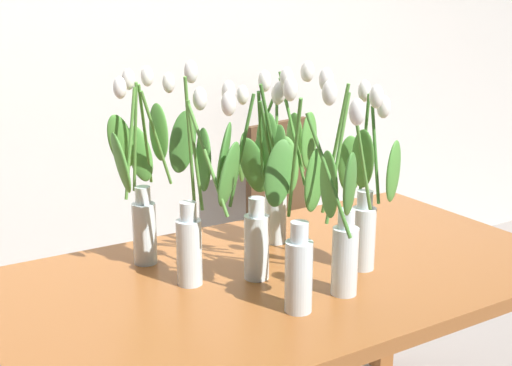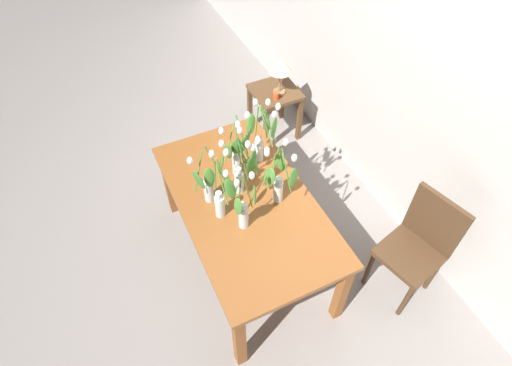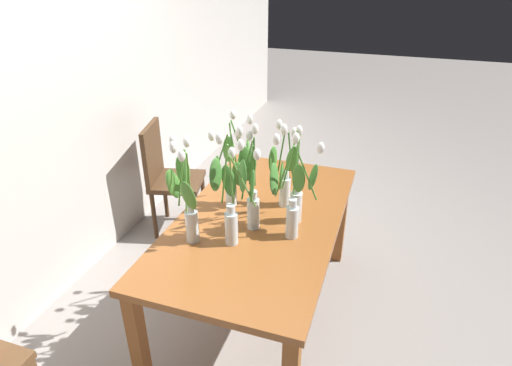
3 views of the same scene
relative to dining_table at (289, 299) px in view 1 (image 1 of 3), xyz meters
The scene contains 10 objects.
room_wall_rear 1.57m from the dining_table, 90.00° to the left, with size 9.00×0.10×2.70m, color beige.
dining_table is the anchor object (origin of this frame).
tulip_vase_0 0.37m from the dining_table, 116.24° to the right, with size 0.18×0.27×0.56m.
tulip_vase_1 0.41m from the dining_table, 166.76° to the left, with size 0.17×0.26×0.59m.
tulip_vase_2 0.34m from the dining_table, 162.01° to the left, with size 0.26×0.17×0.57m.
tulip_vase_3 0.36m from the dining_table, 80.78° to the right, with size 0.22×0.16×0.58m.
tulip_vase_4 0.54m from the dining_table, 138.07° to the left, with size 0.23×0.23×0.56m.
tulip_vase_5 0.34m from the dining_table, 26.19° to the right, with size 0.13×0.18×0.53m.
tulip_vase_6 0.38m from the dining_table, 64.75° to the left, with size 0.27×0.23×0.57m.
dining_chair 1.26m from the dining_table, 54.94° to the left, with size 0.49×0.49×0.93m.
Camera 1 is at (-0.97, -1.42, 1.47)m, focal length 45.74 mm.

